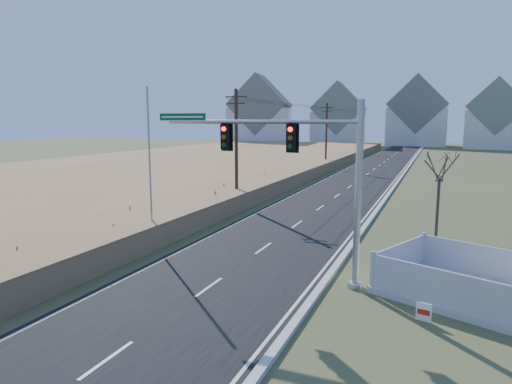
# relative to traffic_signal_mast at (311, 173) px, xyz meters

# --- Properties ---
(ground) EXTENTS (260.00, 260.00, 0.00)m
(ground) POSITION_rel_traffic_signal_mast_xyz_m (-3.47, -0.31, -4.52)
(ground) COLOR #3F4E26
(ground) RESTS_ON ground
(road) EXTENTS (8.00, 180.00, 0.06)m
(road) POSITION_rel_traffic_signal_mast_xyz_m (-3.47, 49.69, -4.49)
(road) COLOR black
(road) RESTS_ON ground
(curb) EXTENTS (0.30, 180.00, 0.18)m
(curb) POSITION_rel_traffic_signal_mast_xyz_m (0.68, 49.69, -4.43)
(curb) COLOR #B2AFA8
(curb) RESTS_ON ground
(reed_marsh) EXTENTS (38.00, 110.00, 1.30)m
(reed_marsh) POSITION_rel_traffic_signal_mast_xyz_m (-27.47, 39.69, -3.87)
(reed_marsh) COLOR #AC7C4D
(reed_marsh) RESTS_ON ground
(utility_pole_near) EXTENTS (1.80, 0.26, 9.00)m
(utility_pole_near) POSITION_rel_traffic_signal_mast_xyz_m (-9.97, 14.69, 0.17)
(utility_pole_near) COLOR #422D1E
(utility_pole_near) RESTS_ON ground
(utility_pole_mid) EXTENTS (1.80, 0.26, 9.00)m
(utility_pole_mid) POSITION_rel_traffic_signal_mast_xyz_m (-9.97, 44.69, 0.17)
(utility_pole_mid) COLOR #422D1E
(utility_pole_mid) RESTS_ON ground
(utility_pole_far) EXTENTS (1.80, 0.26, 9.00)m
(utility_pole_far) POSITION_rel_traffic_signal_mast_xyz_m (-9.97, 74.69, 0.17)
(utility_pole_far) COLOR #422D1E
(utility_pole_far) RESTS_ON ground
(condo_nw) EXTENTS (17.69, 13.38, 19.05)m
(condo_nw) POSITION_rel_traffic_signal_mast_xyz_m (-41.47, 99.69, 3.19)
(condo_nw) COLOR silver
(condo_nw) RESTS_ON ground
(condo_nnw) EXTENTS (14.93, 11.17, 17.03)m
(condo_nnw) POSITION_rel_traffic_signal_mast_xyz_m (-21.47, 107.69, 2.42)
(condo_nnw) COLOR silver
(condo_nnw) RESTS_ON ground
(condo_n) EXTENTS (15.27, 10.20, 18.54)m
(condo_n) POSITION_rel_traffic_signal_mast_xyz_m (-1.47, 111.69, 3.09)
(condo_n) COLOR silver
(condo_n) RESTS_ON ground
(condo_ne) EXTENTS (14.12, 10.51, 16.52)m
(condo_ne) POSITION_rel_traffic_signal_mast_xyz_m (16.53, 103.69, 2.32)
(condo_ne) COLOR silver
(condo_ne) RESTS_ON ground
(traffic_signal_mast) EXTENTS (9.28, 0.63, 7.39)m
(traffic_signal_mast) POSITION_rel_traffic_signal_mast_xyz_m (0.00, 0.00, 0.00)
(traffic_signal_mast) COLOR #9EA0A5
(traffic_signal_mast) RESTS_ON ground
(fence_enclosure) EXTENTS (7.98, 6.86, 1.54)m
(fence_enclosure) POSITION_rel_traffic_signal_mast_xyz_m (6.37, 0.38, -4.22)
(fence_enclosure) COLOR #B7B5AD
(fence_enclosure) RESTS_ON ground
(open_sign) EXTENTS (0.50, 0.16, 0.62)m
(open_sign) POSITION_rel_traffic_signal_mast_xyz_m (4.53, -2.32, -4.19)
(open_sign) COLOR white
(open_sign) RESTS_ON ground
(flagpole) EXTENTS (0.38, 0.38, 8.35)m
(flagpole) POSITION_rel_traffic_signal_mast_xyz_m (-9.45, 2.49, -1.18)
(flagpole) COLOR #B7B5AD
(flagpole) RESTS_ON ground
(bare_tree) EXTENTS (2.03, 2.03, 5.37)m
(bare_tree) POSITION_rel_traffic_signal_mast_xyz_m (4.77, 8.02, -0.19)
(bare_tree) COLOR #4C3F33
(bare_tree) RESTS_ON ground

